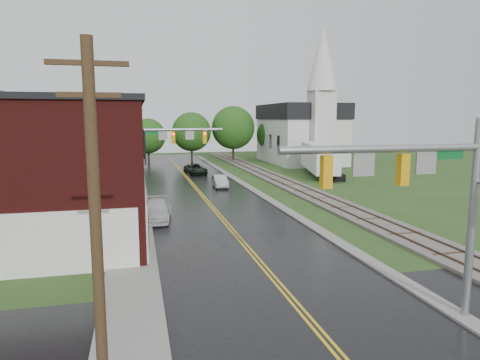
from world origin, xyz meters
name	(u,v)px	position (x,y,z in m)	size (l,w,h in m)	color
main_road	(200,193)	(0.00, 30.00, 0.00)	(10.00, 90.00, 0.02)	black
cross_road	(322,335)	(0.00, 2.00, 0.00)	(60.00, 9.00, 0.02)	black
curb_right	(242,184)	(5.40, 35.00, 0.00)	(0.80, 70.00, 0.12)	gray
sidewalk_left	(134,207)	(-6.20, 25.00, 0.00)	(2.40, 50.00, 0.12)	gray
brick_building	(12,174)	(-12.48, 15.00, 4.15)	(14.30, 10.30, 8.30)	#4B1110
yellow_house	(71,168)	(-11.00, 26.00, 3.20)	(8.00, 7.00, 6.40)	tan
darkred_building	(95,168)	(-10.00, 35.00, 2.20)	(7.00, 6.00, 4.40)	#3F0F0C
church	(303,127)	(20.00, 53.74, 5.83)	(10.40, 18.40, 20.00)	silver
railroad	(282,181)	(10.00, 35.00, 0.11)	(3.20, 80.00, 0.30)	#59544C
traffic_signal_near	(422,185)	(3.47, 2.00, 4.97)	(7.34, 0.30, 7.20)	gray
traffic_signal_far	(165,144)	(-3.47, 27.00, 4.97)	(7.34, 0.43, 7.20)	gray
utility_pole_a	(96,223)	(-6.80, 0.00, 4.72)	(1.80, 0.28, 9.00)	#382616
utility_pole_b	(123,152)	(-6.80, 22.00, 4.72)	(1.80, 0.28, 9.00)	#382616
utility_pole_c	(128,138)	(-6.80, 44.00, 4.72)	(1.80, 0.28, 9.00)	#382616
tree_left_c	(61,143)	(-13.85, 39.90, 4.51)	(6.00, 6.00, 7.65)	black
tree_left_e	(112,137)	(-8.85, 45.90, 4.81)	(6.40, 6.40, 8.16)	black
suv_dark	(196,169)	(1.45, 44.00, 0.67)	(2.21, 4.80, 1.33)	black
sedan_silver	(220,181)	(2.54, 33.06, 0.64)	(1.35, 3.86, 1.27)	#B5B5BA
pickup_white	(156,210)	(-4.60, 19.85, 0.70)	(1.96, 4.83, 1.40)	silver
semi_trailer	(319,157)	(16.28, 38.95, 2.35)	(5.74, 13.00, 3.98)	black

